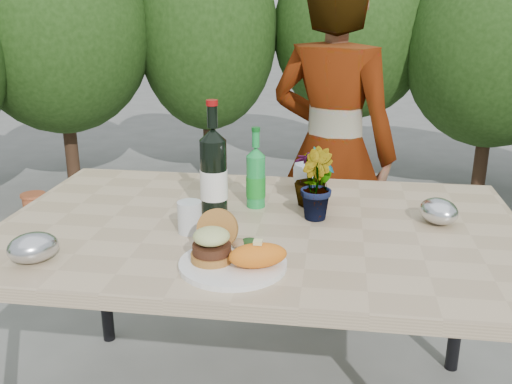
# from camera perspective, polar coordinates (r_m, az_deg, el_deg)

# --- Properties ---
(patio_table) EXTENTS (1.60, 1.00, 0.75)m
(patio_table) POSITION_cam_1_polar(r_m,az_deg,el_deg) (1.78, 0.37, -4.90)
(patio_table) COLOR tan
(patio_table) RESTS_ON ground
(shrub_hedge) EXTENTS (6.89, 5.06, 2.18)m
(shrub_hedge) POSITION_cam_1_polar(r_m,az_deg,el_deg) (3.29, 9.07, 13.62)
(shrub_hedge) COLOR #382316
(shrub_hedge) RESTS_ON ground
(dinner_plate) EXTENTS (0.28, 0.28, 0.01)m
(dinner_plate) POSITION_cam_1_polar(r_m,az_deg,el_deg) (1.48, -2.32, -7.21)
(dinner_plate) COLOR white
(dinner_plate) RESTS_ON patio_table
(burger_stack) EXTENTS (0.11, 0.16, 0.11)m
(burger_stack) POSITION_cam_1_polar(r_m,az_deg,el_deg) (1.49, -4.31, -4.91)
(burger_stack) COLOR #B7722D
(burger_stack) RESTS_ON dinner_plate
(sweet_potato) EXTENTS (0.17, 0.12, 0.06)m
(sweet_potato) POSITION_cam_1_polar(r_m,az_deg,el_deg) (1.44, 0.19, -6.36)
(sweet_potato) COLOR orange
(sweet_potato) RESTS_ON dinner_plate
(grilled_veg) EXTENTS (0.08, 0.05, 0.03)m
(grilled_veg) POSITION_cam_1_polar(r_m,az_deg,el_deg) (1.56, -1.08, -5.11)
(grilled_veg) COLOR olive
(grilled_veg) RESTS_ON dinner_plate
(wine_bottle) EXTENTS (0.09, 0.09, 0.37)m
(wine_bottle) POSITION_cam_1_polar(r_m,az_deg,el_deg) (1.81, -4.26, 1.94)
(wine_bottle) COLOR black
(wine_bottle) RESTS_ON patio_table
(sparkling_water) EXTENTS (0.06, 0.06, 0.27)m
(sparkling_water) POSITION_cam_1_polar(r_m,az_deg,el_deg) (1.87, -0.02, 1.39)
(sparkling_water) COLOR green
(sparkling_water) RESTS_ON patio_table
(plastic_cup) EXTENTS (0.07, 0.07, 0.09)m
(plastic_cup) POSITION_cam_1_polar(r_m,az_deg,el_deg) (1.69, -6.64, -2.51)
(plastic_cup) COLOR silver
(plastic_cup) RESTS_ON patio_table
(seedling_left) EXTENTS (0.12, 0.13, 0.20)m
(seedling_left) POSITION_cam_1_polar(r_m,az_deg,el_deg) (1.88, 6.52, 1.38)
(seedling_left) COLOR #21511B
(seedling_left) RESTS_ON patio_table
(seedling_mid) EXTENTS (0.14, 0.15, 0.22)m
(seedling_mid) POSITION_cam_1_polar(r_m,az_deg,el_deg) (1.78, 5.92, 0.79)
(seedling_mid) COLOR #25501B
(seedling_mid) RESTS_ON patio_table
(seedling_right) EXTENTS (0.14, 0.14, 0.19)m
(seedling_right) POSITION_cam_1_polar(r_m,az_deg,el_deg) (1.90, 5.46, 1.46)
(seedling_right) COLOR #1C521C
(seedling_right) RESTS_ON patio_table
(blue_bowl) EXTENTS (0.15, 0.15, 0.10)m
(blue_bowl) POSITION_cam_1_polar(r_m,az_deg,el_deg) (2.08, 5.37, 1.62)
(blue_bowl) COLOR silver
(blue_bowl) RESTS_ON patio_table
(foil_packet_left) EXTENTS (0.17, 0.17, 0.08)m
(foil_packet_left) POSITION_cam_1_polar(r_m,az_deg,el_deg) (1.61, -21.40, -5.18)
(foil_packet_left) COLOR #B7B9BF
(foil_packet_left) RESTS_ON patio_table
(foil_packet_right) EXTENTS (0.16, 0.17, 0.08)m
(foil_packet_right) POSITION_cam_1_polar(r_m,az_deg,el_deg) (1.84, 17.81, -1.83)
(foil_packet_right) COLOR silver
(foil_packet_right) RESTS_ON patio_table
(person) EXTENTS (0.66, 0.54, 1.55)m
(person) POSITION_cam_1_polar(r_m,az_deg,el_deg) (2.51, 7.64, 3.93)
(person) COLOR #925A49
(person) RESTS_ON ground
(terracotta_pot) EXTENTS (0.17, 0.17, 0.14)m
(terracotta_pot) POSITION_cam_1_polar(r_m,az_deg,el_deg) (4.23, -21.33, -1.03)
(terracotta_pot) COLOR #BE5931
(terracotta_pot) RESTS_ON ground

